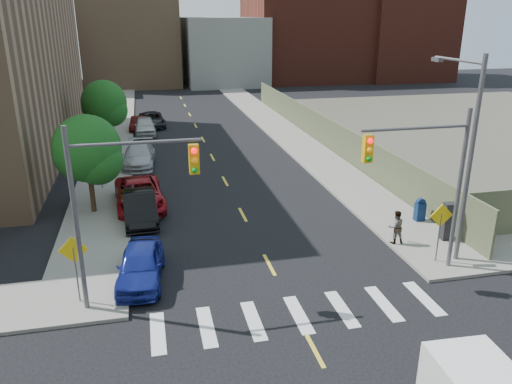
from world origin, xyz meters
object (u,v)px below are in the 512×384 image
mailbox (420,210)px  pedestrian_east (396,227)px  pedestrian_west (124,203)px  payphone (448,221)px  parked_car_black (140,207)px  parked_car_white (145,126)px  parked_car_maroon (138,124)px  parked_car_silver (139,155)px  parked_car_blue (141,265)px  parked_car_red (139,194)px  parked_car_grey (152,119)px

mailbox → pedestrian_east: bearing=-140.8°
pedestrian_west → pedestrian_east: 14.01m
payphone → pedestrian_west: (-15.23, 6.28, -0.14)m
payphone → pedestrian_west: size_ratio=1.17×
mailbox → payphone: (0.05, -2.40, 0.33)m
parked_car_black → pedestrian_west: bearing=151.0°
parked_car_white → parked_car_maroon: size_ratio=1.19×
parked_car_white → pedestrian_east: pedestrian_east is taller
parked_car_silver → pedestrian_west: bearing=-90.1°
parked_car_black → parked_car_silver: bearing=86.9°
parked_car_blue → parked_car_white: bearing=94.7°
mailbox → parked_car_white: bearing=117.7°
parked_car_black → parked_car_maroon: size_ratio=1.23×
parked_car_black → payphone: bearing=-25.3°
parked_car_blue → mailbox: parked_car_blue is taller
parked_car_black → parked_car_silver: parked_car_black is taller
parked_car_red → parked_car_grey: 22.17m
parked_car_maroon → pedestrian_east: bearing=-61.5°
parked_car_blue → parked_car_white: parked_car_white is taller
parked_car_white → payphone: (13.86, -26.74, 0.29)m
parked_car_black → mailbox: parked_car_black is taller
parked_car_black → pedestrian_west: size_ratio=3.02×
pedestrian_east → parked_car_maroon: bearing=-64.3°
parked_car_maroon → parked_car_white: bearing=-67.1°
parked_car_red → parked_car_silver: (0.00, 8.53, -0.01)m
parked_car_red → mailbox: parked_car_red is taller
parked_car_blue → pedestrian_east: (11.80, 0.79, 0.21)m
parked_car_blue → payphone: payphone is taller
pedestrian_west → parked_car_silver: bearing=-14.6°
parked_car_grey → payphone: (13.13, -30.10, 0.38)m
mailbox → payphone: bearing=-90.7°
parked_car_grey → mailbox: bearing=-69.2°
parked_car_white → payphone: 30.12m
parked_car_silver → pedestrian_west: size_ratio=3.40×
parked_car_blue → pedestrian_west: 6.97m
parked_car_silver → parked_car_white: 10.25m
parked_car_blue → parked_car_grey: size_ratio=0.88×
parked_car_blue → pedestrian_west: pedestrian_west is taller
payphone → parked_car_white: bearing=119.1°
parked_car_blue → parked_car_grey: 30.76m
parked_car_red → parked_car_maroon: size_ratio=1.46×
parked_car_red → parked_car_silver: size_ratio=1.06×
parked_car_black → parked_car_silver: 10.61m
parked_car_white → payphone: size_ratio=2.50×
mailbox → parked_car_blue: bearing=-169.9°
parked_car_black → pedestrian_west: pedestrian_west is taller
parked_car_silver → parked_car_grey: bearing=88.9°
mailbox → parked_car_red: bearing=157.0°
parked_car_maroon → pedestrian_west: (-0.80, -22.32, 0.30)m
parked_car_blue → mailbox: size_ratio=3.58×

